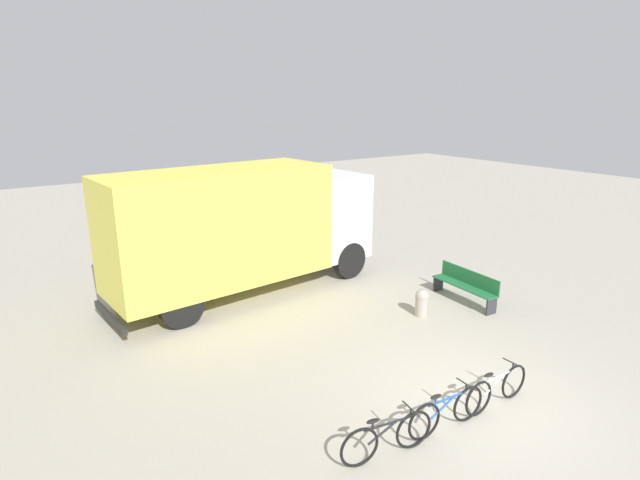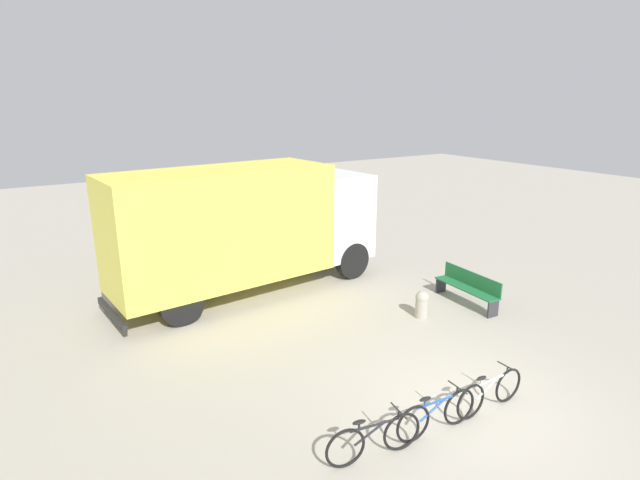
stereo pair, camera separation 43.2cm
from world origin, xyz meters
TOP-DOWN VIEW (x-y plane):
  - ground_plane at (0.00, 0.00)m, footprint 60.00×60.00m
  - delivery_truck at (-0.94, 7.17)m, footprint 7.74×2.78m
  - park_bench at (3.58, 3.25)m, footprint 0.53×2.01m
  - bicycle_near at (-2.19, -0.08)m, footprint 1.59×0.44m
  - bicycle_middle at (-0.97, -0.14)m, footprint 1.60×0.44m
  - bicycle_far at (0.26, -0.19)m, footprint 1.60×0.44m
  - bollard_near_bench at (1.95, 3.26)m, footprint 0.33×0.33m

SIDE VIEW (x-z plane):
  - ground_plane at x=0.00m, z-range 0.00..0.00m
  - bicycle_near at x=-2.19m, z-range -0.02..0.71m
  - bicycle_middle at x=-0.97m, z-range -0.02..0.71m
  - bicycle_far at x=0.26m, z-range -0.02..0.71m
  - bollard_near_bench at x=1.95m, z-range 0.02..0.72m
  - park_bench at x=3.58m, z-range 0.05..0.91m
  - delivery_truck at x=-0.94m, z-range 0.19..3.68m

